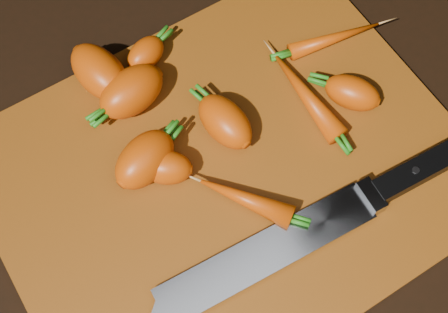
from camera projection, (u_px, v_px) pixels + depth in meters
ground at (229, 177)px, 0.69m from camera, size 2.00×2.00×0.01m
cutting_board at (229, 173)px, 0.68m from camera, size 0.50×0.40×0.01m
carrot_0 at (145, 159)px, 0.66m from camera, size 0.09×0.07×0.05m
carrot_1 at (166, 167)px, 0.66m from camera, size 0.07×0.06×0.04m
carrot_2 at (100, 72)px, 0.70m from camera, size 0.06×0.09×0.05m
carrot_3 at (225, 122)px, 0.68m from camera, size 0.05×0.08×0.04m
carrot_4 at (132, 91)px, 0.69m from camera, size 0.09×0.06×0.05m
carrot_5 at (146, 54)px, 0.72m from camera, size 0.06×0.05×0.03m
carrot_6 at (352, 93)px, 0.70m from camera, size 0.07×0.07×0.04m
carrot_7 at (306, 95)px, 0.70m from camera, size 0.03×0.13×0.03m
carrot_8 at (335, 38)px, 0.74m from camera, size 0.12×0.04×0.02m
carrot_9 at (246, 199)px, 0.65m from camera, size 0.08×0.10×0.03m
knife at (287, 242)px, 0.63m from camera, size 0.39×0.06×0.02m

